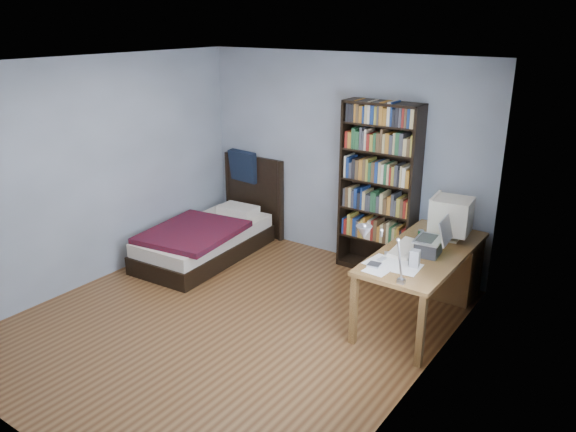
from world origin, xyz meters
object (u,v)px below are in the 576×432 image
object	(u,v)px
speaker	(415,259)
bookshelf	(379,189)
crt_monitor	(450,216)
keyboard	(406,249)
bed	(210,235)
desk	(439,263)
laptop	(430,244)
soda_can	(421,235)
desk_lamp	(371,238)

from	to	relation	value
speaker	bookshelf	size ratio (longest dim) A/B	0.08
crt_monitor	keyboard	distance (m)	0.62
keyboard	bookshelf	bearing A→B (deg)	125.65
bed	keyboard	bearing A→B (deg)	-1.73
desk	laptop	distance (m)	0.69
desk	speaker	xyz separation A→B (m)	(0.07, -0.89, 0.39)
desk	speaker	distance (m)	0.97
desk	bed	bearing A→B (deg)	-170.16
desk	soda_can	bearing A→B (deg)	-119.72
crt_monitor	desk_lamp	xyz separation A→B (m)	(-0.09, -1.60, 0.26)
keyboard	speaker	xyz separation A→B (m)	(0.22, -0.32, 0.06)
desk_lamp	keyboard	bearing A→B (deg)	97.28
keyboard	soda_can	bearing A→B (deg)	83.23
keyboard	soda_can	size ratio (longest dim) A/B	4.80
crt_monitor	speaker	xyz separation A→B (m)	(-0.01, -0.85, -0.17)
bookshelf	desk	bearing A→B (deg)	-18.83
desk	bed	world-z (taller)	bed
soda_can	bookshelf	xyz separation A→B (m)	(-0.75, 0.55, 0.22)
keyboard	desk	bearing A→B (deg)	70.57
keyboard	bed	xyz separation A→B (m)	(-2.67, 0.08, -0.49)
bookshelf	bed	world-z (taller)	bookshelf
desk	bookshelf	bearing A→B (deg)	161.17
desk	laptop	world-z (taller)	laptop
crt_monitor	desk_lamp	distance (m)	1.62
keyboard	bed	distance (m)	2.71
crt_monitor	bookshelf	size ratio (longest dim) A/B	0.22
desk	laptop	bearing A→B (deg)	-81.78
keyboard	speaker	size ratio (longest dim) A/B	3.11
laptop	desk_lamp	bearing A→B (deg)	-94.81
laptop	soda_can	xyz separation A→B (m)	(-0.22, 0.30, -0.06)
crt_monitor	keyboard	world-z (taller)	crt_monitor
crt_monitor	soda_can	world-z (taller)	crt_monitor
soda_can	bed	size ratio (longest dim) A/B	0.05
laptop	speaker	world-z (taller)	laptop
laptop	bed	xyz separation A→B (m)	(-2.90, 0.05, -0.58)
crt_monitor	speaker	world-z (taller)	crt_monitor
laptop	desk_lamp	size ratio (longest dim) A/B	0.61
desk_lamp	keyboard	size ratio (longest dim) A/B	1.24
desk_lamp	bookshelf	bearing A→B (deg)	114.25
desk_lamp	speaker	bearing A→B (deg)	83.70
desk_lamp	keyboard	xyz separation A→B (m)	(-0.14, 1.07, -0.49)
desk	soda_can	world-z (taller)	soda_can
desk	keyboard	bearing A→B (deg)	-104.84
speaker	bed	distance (m)	2.97
crt_monitor	laptop	xyz separation A→B (m)	(0.00, -0.50, -0.14)
laptop	bookshelf	xyz separation A→B (m)	(-0.97, 0.84, 0.17)
soda_can	bookshelf	distance (m)	0.95
bed	laptop	bearing A→B (deg)	-1.03
laptop	keyboard	distance (m)	0.25
laptop	desk_lamp	xyz separation A→B (m)	(-0.09, -1.10, 0.40)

